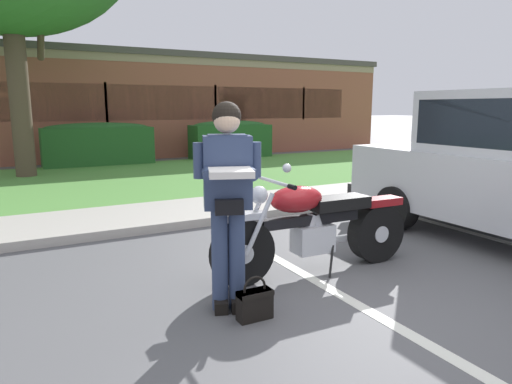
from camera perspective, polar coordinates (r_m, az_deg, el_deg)
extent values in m
plane|color=#565659|center=(4.09, 13.16, -13.70)|extent=(140.00, 140.00, 0.00)
cube|color=#ADA89E|center=(6.65, -5.26, -3.46)|extent=(60.00, 0.20, 0.12)
cube|color=#ADA89E|center=(7.42, -7.85, -2.20)|extent=(60.00, 1.50, 0.08)
cube|color=#518E3D|center=(10.96, -14.81, 1.61)|extent=(60.00, 6.00, 0.06)
cube|color=silver|center=(4.22, 11.14, -12.81)|extent=(0.16, 4.40, 0.01)
cylinder|color=black|center=(4.31, -1.69, -7.60)|extent=(0.64, 0.12, 0.64)
cylinder|color=silver|center=(4.31, -1.69, -7.60)|extent=(0.18, 0.13, 0.18)
cylinder|color=black|center=(5.16, 14.70, -4.88)|extent=(0.65, 0.20, 0.64)
cylinder|color=silver|center=(5.16, 14.70, -4.88)|extent=(0.19, 0.21, 0.18)
cube|color=silver|center=(4.21, -1.71, -3.07)|extent=(0.44, 0.15, 0.06)
cube|color=maroon|center=(5.12, 15.30, -1.13)|extent=(0.45, 0.21, 0.08)
cylinder|color=silver|center=(4.22, 0.43, -4.05)|extent=(0.31, 0.05, 0.58)
cylinder|color=silver|center=(4.36, -0.53, -3.57)|extent=(0.31, 0.05, 0.58)
sphere|color=silver|center=(4.25, 0.38, -0.37)|extent=(0.17, 0.17, 0.17)
cylinder|color=silver|center=(4.29, 2.05, 1.36)|extent=(0.06, 0.72, 0.03)
cylinder|color=black|center=(3.98, 4.53, 0.62)|extent=(0.05, 0.10, 0.04)
cylinder|color=black|center=(4.61, -0.10, 2.00)|extent=(0.05, 0.10, 0.04)
sphere|color=silver|center=(4.00, 3.87, 2.99)|extent=(0.08, 0.08, 0.08)
sphere|color=silver|center=(4.52, 0.01, 3.89)|extent=(0.08, 0.08, 0.08)
cube|color=black|center=(4.60, 6.82, -3.40)|extent=(1.10, 0.14, 0.10)
ellipsoid|color=maroon|center=(4.46, 5.06, -0.90)|extent=(0.57, 0.34, 0.26)
cube|color=black|center=(4.75, 10.18, -1.30)|extent=(0.65, 0.30, 0.12)
cube|color=silver|center=(4.66, 7.08, -5.74)|extent=(0.41, 0.25, 0.28)
cylinder|color=silver|center=(4.60, 6.77, -3.89)|extent=(0.18, 0.13, 0.21)
cylinder|color=silver|center=(4.64, 7.47, -3.79)|extent=(0.18, 0.13, 0.21)
cylinder|color=silver|center=(5.01, 9.71, -5.87)|extent=(0.60, 0.10, 0.08)
cylinder|color=silver|center=(5.12, 11.52, -5.55)|extent=(0.60, 0.10, 0.08)
cylinder|color=black|center=(4.67, 9.36, -8.49)|extent=(0.13, 0.12, 0.30)
cube|color=black|center=(3.94, -2.33, -13.62)|extent=(0.19, 0.26, 0.10)
cube|color=black|center=(3.93, -4.42, -13.71)|extent=(0.19, 0.26, 0.10)
cylinder|color=navy|center=(3.82, -2.40, -8.28)|extent=(0.14, 0.14, 0.86)
cylinder|color=navy|center=(3.81, -4.52, -8.36)|extent=(0.14, 0.14, 0.86)
cube|color=navy|center=(3.64, -3.58, 2.46)|extent=(0.43, 0.34, 0.58)
cube|color=navy|center=(3.61, -3.63, 6.70)|extent=(0.35, 0.29, 0.06)
sphere|color=beige|center=(3.61, -3.66, 8.92)|extent=(0.21, 0.21, 0.21)
sphere|color=black|center=(3.62, -3.68, 9.40)|extent=(0.23, 0.23, 0.23)
cube|color=black|center=(3.56, -3.37, -1.82)|extent=(0.24, 0.17, 0.12)
cylinder|color=navy|center=(3.50, -0.76, 2.48)|extent=(0.20, 0.35, 0.09)
cylinder|color=navy|center=(3.47, -6.01, 2.36)|extent=(0.20, 0.35, 0.09)
cylinder|color=navy|center=(3.63, -0.11, 4.05)|extent=(0.10, 0.10, 0.28)
cylinder|color=navy|center=(3.60, -7.08, 3.91)|extent=(0.10, 0.10, 0.28)
cube|color=white|center=(3.34, -3.18, 2.43)|extent=(0.41, 0.41, 0.05)
cube|color=black|center=(3.73, -0.16, -13.88)|extent=(0.28, 0.12, 0.24)
cube|color=black|center=(3.68, -0.13, -12.49)|extent=(0.28, 0.13, 0.04)
torus|color=black|center=(3.67, -0.17, -11.88)|extent=(0.20, 0.02, 0.20)
cube|color=black|center=(6.87, 25.17, 7.71)|extent=(1.56, 0.25, 0.51)
cube|color=black|center=(7.83, 16.93, 0.79)|extent=(1.90, 0.11, 0.20)
cylinder|color=black|center=(6.58, 17.10, -1.89)|extent=(0.24, 0.60, 0.60)
cylinder|color=black|center=(7.93, 26.24, -0.46)|extent=(0.24, 0.60, 0.60)
cylinder|color=#4C3D2D|center=(12.02, -27.31, 9.86)|extent=(0.45, 0.45, 3.53)
cylinder|color=#4C3D2D|center=(12.16, -25.22, 17.36)|extent=(0.16, 1.21, 1.10)
cube|color=#235623|center=(13.74, -19.00, 5.31)|extent=(2.97, 0.90, 1.10)
ellipsoid|color=#235623|center=(13.71, -19.14, 7.59)|extent=(2.82, 0.84, 0.28)
cube|color=#235623|center=(14.98, -3.18, 6.24)|extent=(2.61, 0.90, 1.10)
ellipsoid|color=#235623|center=(14.95, -3.20, 8.35)|extent=(2.48, 0.84, 0.28)
cube|color=#93513D|center=(20.79, -21.18, 9.75)|extent=(21.30, 11.93, 3.28)
cube|color=#998466|center=(15.02, -18.48, 15.72)|extent=(21.30, 0.10, 0.24)
cube|color=#4C4742|center=(20.86, -21.51, 14.53)|extent=(21.51, 12.05, 0.20)
cube|color=#1E282D|center=(14.93, -18.17, 10.55)|extent=(18.11, 0.06, 1.10)
cube|color=#93513D|center=(14.92, -18.16, 10.55)|extent=(0.08, 0.04, 1.20)
cube|color=#93513D|center=(15.99, -5.08, 10.98)|extent=(0.08, 0.04, 1.20)
cube|color=#93513D|center=(17.75, 5.91, 10.92)|extent=(0.08, 0.04, 1.20)
cube|color=#473323|center=(16.28, -2.98, 8.35)|extent=(1.00, 0.08, 2.10)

